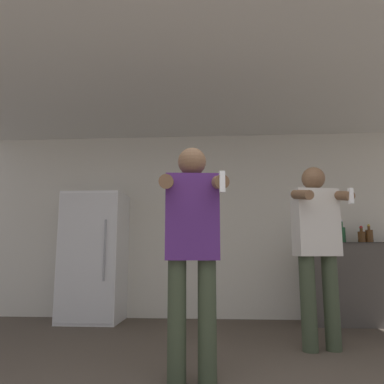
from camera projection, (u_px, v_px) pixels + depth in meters
name	position (u px, v px, depth m)	size (l,w,h in m)	color
wall_back	(225.00, 224.00, 5.23)	(7.00, 0.06, 2.55)	beige
ceiling_slab	(226.00, 86.00, 3.85)	(7.00, 3.70, 0.05)	silver
refrigerator	(94.00, 256.00, 4.92)	(0.76, 0.69, 1.66)	white
counter	(361.00, 283.00, 4.71)	(1.29, 0.56, 1.00)	#47423D
bottle_clear_vodka	(327.00, 234.00, 4.86)	(0.09, 0.09, 0.30)	#194723
bottle_brown_liquor	(342.00, 234.00, 4.85)	(0.09, 0.09, 0.30)	#194723
bottle_dark_rum	(334.00, 234.00, 4.85)	(0.08, 0.08, 0.28)	silver
bottle_short_whiskey	(362.00, 236.00, 4.83)	(0.09, 0.09, 0.22)	#563314
bottle_tall_gin	(369.00, 236.00, 4.82)	(0.09, 0.09, 0.24)	#563314
person_woman_foreground	(192.00, 240.00, 2.68)	(0.50, 0.48, 1.65)	#38422D
person_man_side	(317.00, 243.00, 3.51)	(0.53, 0.49, 1.70)	#38422D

